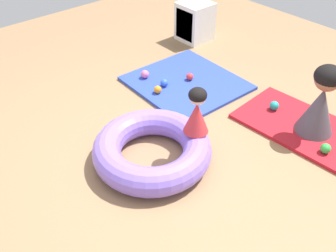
{
  "coord_description": "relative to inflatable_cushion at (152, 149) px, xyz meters",
  "views": [
    {
      "loc": [
        2.13,
        -1.78,
        2.51
      ],
      "look_at": [
        0.01,
        0.07,
        0.31
      ],
      "focal_mm": 40.54,
      "sensor_mm": 36.0,
      "label": 1
    }
  ],
  "objects": [
    {
      "name": "gym_mat_far_left",
      "position": [
        0.79,
        1.53,
        -0.12
      ],
      "size": [
        1.63,
        0.9,
        0.04
      ],
      "primitive_type": "cube",
      "rotation": [
        0.0,
        0.0,
        0.06
      ],
      "color": "#B21923",
      "rests_on": "ground"
    },
    {
      "name": "child_in_red",
      "position": [
        0.19,
        0.39,
        0.36
      ],
      "size": [
        0.3,
        0.3,
        0.47
      ],
      "rotation": [
        0.0,
        0.0,
        2.83
      ],
      "color": "red",
      "rests_on": "inflatable_cushion"
    },
    {
      "name": "gym_mat_center_rear",
      "position": [
        -0.79,
        1.2,
        -0.12
      ],
      "size": [
        1.33,
        1.26,
        0.04
      ],
      "primitive_type": "cube",
      "rotation": [
        0.0,
        0.0,
        -0.04
      ],
      "color": "#2D47B7",
      "rests_on": "ground"
    },
    {
      "name": "play_ball_pink",
      "position": [
        -1.2,
        0.87,
        -0.04
      ],
      "size": [
        0.1,
        0.1,
        0.1
      ],
      "primitive_type": "sphere",
      "color": "pink",
      "rests_on": "gym_mat_center_rear"
    },
    {
      "name": "play_ball_blue",
      "position": [
        -0.89,
        0.92,
        -0.05
      ],
      "size": [
        0.09,
        0.09,
        0.09
      ],
      "primitive_type": "sphere",
      "color": "blue",
      "rests_on": "gym_mat_center_rear"
    },
    {
      "name": "play_ball_red",
      "position": [
        -0.79,
        1.26,
        -0.05
      ],
      "size": [
        0.09,
        0.09,
        0.09
      ],
      "primitive_type": "sphere",
      "color": "red",
      "rests_on": "gym_mat_center_rear"
    },
    {
      "name": "storage_cube",
      "position": [
        -1.67,
        2.16,
        0.14
      ],
      "size": [
        0.44,
        0.44,
        0.56
      ],
      "color": "white",
      "rests_on": "ground"
    },
    {
      "name": "inflatable_cushion",
      "position": [
        0.0,
        0.0,
        0.0
      ],
      "size": [
        1.13,
        1.13,
        0.27
      ],
      "primitive_type": "torus",
      "color": "#8466E0",
      "rests_on": "ground"
    },
    {
      "name": "play_ball_orange",
      "position": [
        -0.83,
        0.76,
        -0.05
      ],
      "size": [
        0.09,
        0.09,
        0.09
      ],
      "primitive_type": "sphere",
      "color": "orange",
      "rests_on": "gym_mat_center_rear"
    },
    {
      "name": "play_ball_teal",
      "position": [
        0.29,
        1.52,
        -0.04
      ],
      "size": [
        0.1,
        0.1,
        0.1
      ],
      "primitive_type": "sphere",
      "color": "teal",
      "rests_on": "gym_mat_far_left"
    },
    {
      "name": "ground_plane",
      "position": [
        -0.01,
        0.13,
        -0.14
      ],
      "size": [
        8.0,
        8.0,
        0.0
      ],
      "primitive_type": "plane",
      "color": "#93704C"
    },
    {
      "name": "play_ball_green",
      "position": [
        1.05,
        1.3,
        -0.05
      ],
      "size": [
        0.1,
        0.1,
        0.1
      ],
      "primitive_type": "sphere",
      "color": "green",
      "rests_on": "gym_mat_far_left"
    },
    {
      "name": "adult_seated",
      "position": [
        0.79,
        1.53,
        0.27
      ],
      "size": [
        0.54,
        0.54,
        0.76
      ],
      "rotation": [
        0.0,
        0.0,
        4.11
      ],
      "color": "#4C4751",
      "rests_on": "gym_mat_far_left"
    }
  ]
}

